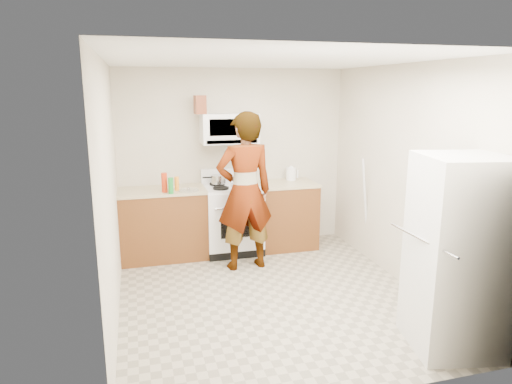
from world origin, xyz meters
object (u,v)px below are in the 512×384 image
object	(u,v)px
saucepan	(218,179)
gas_range	(232,217)
microwave	(229,128)
fridge	(458,255)
person	(245,192)
kettle	(291,174)

from	to	relation	value
saucepan	gas_range	bearing A→B (deg)	-34.23
gas_range	saucepan	size ratio (longest dim) A/B	5.61
gas_range	saucepan	bearing A→B (deg)	145.77
gas_range	microwave	bearing A→B (deg)	90.00
gas_range	fridge	world-z (taller)	fridge
person	saucepan	size ratio (longest dim) A/B	9.77
microwave	kettle	bearing A→B (deg)	2.56
fridge	saucepan	bearing A→B (deg)	128.42
gas_range	microwave	distance (m)	1.22
microwave	kettle	distance (m)	1.13
person	kettle	size ratio (longest dim) A/B	11.38
person	microwave	bearing A→B (deg)	-93.15
kettle	person	bearing A→B (deg)	-136.70
fridge	saucepan	xyz separation A→B (m)	(-1.51, 2.97, 0.16)
microwave	fridge	distance (m)	3.38
gas_range	kettle	distance (m)	1.07
gas_range	fridge	bearing A→B (deg)	-64.71
gas_range	kettle	world-z (taller)	gas_range
kettle	fridge	bearing A→B (deg)	-80.26
fridge	kettle	xyz separation A→B (m)	(-0.44, 3.02, 0.17)
person	saucepan	bearing A→B (deg)	-80.60
person	fridge	distance (m)	2.60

